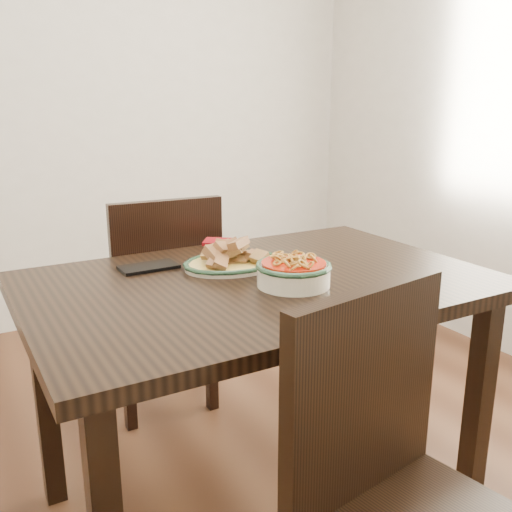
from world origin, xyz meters
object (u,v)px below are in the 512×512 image
dining_table (259,308)px  chair_near (402,493)px  fish_plate (233,253)px  smartphone (149,267)px  chair_far (161,294)px  noodle_bowl (294,270)px

dining_table → chair_near: chair_near is taller
dining_table → fish_plate: fish_plate is taller
smartphone → fish_plate: bearing=-26.1°
chair_far → fish_plate: 0.63m
dining_table → fish_plate: bearing=95.9°
fish_plate → smartphone: fish_plate is taller
chair_far → chair_near: bearing=93.0°
chair_far → noodle_bowl: 0.86m
chair_far → smartphone: (-0.20, -0.45, 0.26)m
chair_far → chair_near: 1.35m
dining_table → noodle_bowl: size_ratio=6.15×
chair_near → noodle_bowl: (0.10, 0.55, 0.29)m
noodle_bowl → chair_far: bearing=96.5°
smartphone → noodle_bowl: bearing=-51.1°
dining_table → smartphone: 0.36m
noodle_bowl → fish_plate: bearing=104.4°
chair_far → noodle_bowl: size_ratio=4.26×
fish_plate → noodle_bowl: fish_plate is taller
chair_near → fish_plate: size_ratio=2.97×
chair_near → smartphone: 0.95m
chair_near → chair_far: bearing=80.1°
fish_plate → noodle_bowl: (0.06, -0.24, -0.00)m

